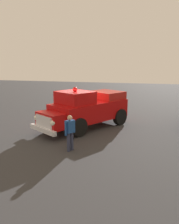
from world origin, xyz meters
The scene contains 3 objects.
ground_plane centered at (0.00, 0.00, 0.00)m, with size 60.00×60.00×0.00m, color #333335.
vintage_fire_truck centered at (0.46, -0.12, 1.20)m, with size 5.01×6.19×2.59m.
spectator_standing centered at (0.73, -4.04, 0.96)m, with size 0.41×0.62×1.68m.
Camera 1 is at (4.16, -13.83, 4.08)m, focal length 38.06 mm.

